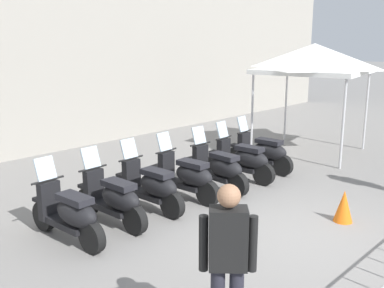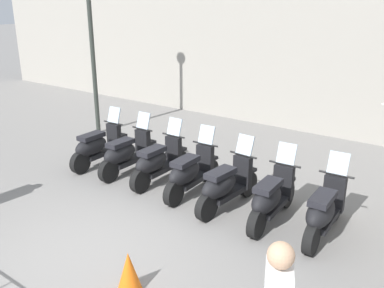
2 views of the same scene
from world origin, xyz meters
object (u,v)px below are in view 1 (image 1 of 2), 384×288
Objects in this scene: motorcycle_5 at (243,160)px; officer_near_row_end at (228,260)px; motorcycle_6 at (262,152)px; motorcycle_3 at (186,177)px; traffic_cone at (344,206)px; canopy_tent at (314,59)px; motorcycle_1 at (113,199)px; motorcycle_2 at (151,186)px; motorcycle_4 at (218,168)px; motorcycle_0 at (69,214)px.

motorcycle_5 is 5.59m from officer_near_row_end.
motorcycle_6 is 1.00× the size of officer_near_row_end.
motorcycle_3 is at bearing 39.22° from officer_near_row_end.
canopy_tent is at bearing 25.69° from traffic_cone.
motorcycle_1 and motorcycle_3 have the same top height.
officer_near_row_end reaches higher than motorcycle_3.
canopy_tent is at bearing -6.96° from motorcycle_6.
motorcycle_2 is (0.84, -0.12, 0.00)m from motorcycle_1.
officer_near_row_end reaches higher than motorcycle_6.
canopy_tent reaches higher than motorcycle_2.
motorcycle_3 is at bearing -10.78° from motorcycle_1.
officer_near_row_end reaches higher than motorcycle_4.
motorcycle_0 is 1.01× the size of motorcycle_4.
motorcycle_3 is at bearing 171.57° from canopy_tent.
motorcycle_4 and motorcycle_5 have the same top height.
motorcycle_1 is 0.85m from motorcycle_2.
motorcycle_3 is at bearing 101.14° from traffic_cone.
motorcycle_3 and motorcycle_6 have the same top height.
traffic_cone is (-1.11, -2.47, -0.18)m from motorcycle_5.
motorcycle_2 is at bearing 170.84° from canopy_tent.
officer_near_row_end is (-1.69, -3.06, 0.53)m from motorcycle_1.
motorcycle_6 is at bearing -9.64° from motorcycle_0.
motorcycle_3 is at bearing 170.18° from motorcycle_6.
motorcycle_2 is at bearing 167.33° from motorcycle_5.
motorcycle_4 reaches higher than traffic_cone.
motorcycle_5 is 3.14× the size of traffic_cone.
canopy_tent is at bearing -6.86° from motorcycle_4.
motorcycle_3 is 2.56m from motorcycle_6.
motorcycle_0 is 3.40m from motorcycle_4.
motorcycle_4 and motorcycle_6 have the same top height.
motorcycle_3 is 2.89m from traffic_cone.
motorcycle_2 is at bearing 114.63° from traffic_cone.
motorcycle_6 is 3.13× the size of traffic_cone.
traffic_cone is (2.23, -3.15, -0.18)m from motorcycle_1.
motorcycle_0 is 1.00× the size of officer_near_row_end.
motorcycle_0 is at bearing 169.41° from motorcycle_5.
motorcycle_0 is at bearing 171.22° from canopy_tent.
motorcycle_2 is 1.70m from motorcycle_4.
officer_near_row_end is (-3.36, -2.74, 0.53)m from motorcycle_3.
canopy_tent is at bearing -8.78° from motorcycle_0.
officer_near_row_end reaches higher than motorcycle_1.
traffic_cone is (-0.26, -2.60, -0.18)m from motorcycle_4.
motorcycle_2 is 2.56m from motorcycle_5.
motorcycle_0 is 2.56m from motorcycle_3.
officer_near_row_end is at bearing -158.57° from motorcycle_6.
traffic_cone is at bearing -154.31° from canopy_tent.
motorcycle_0 is 1.00× the size of motorcycle_3.
motorcycle_0 and motorcycle_4 have the same top height.
motorcycle_3 is (0.83, -0.20, 0.00)m from motorcycle_2.
motorcycle_2 and motorcycle_5 have the same top height.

